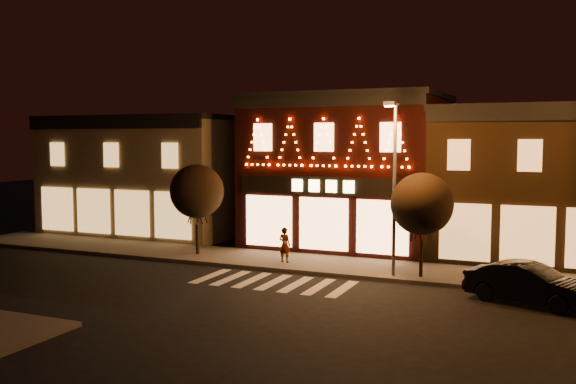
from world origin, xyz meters
The scene contains 10 objects.
ground centered at (0.00, 0.00, 0.00)m, with size 120.00×120.00×0.00m, color black.
sidewalk_far centered at (2.00, 8.00, 0.07)m, with size 44.00×4.00×0.15m, color #47423D.
building_left centered at (-13.00, 13.99, 3.66)m, with size 12.20×8.28×7.30m.
building_pulp centered at (0.00, 13.98, 4.16)m, with size 10.20×8.34×8.30m.
building_right_a centered at (9.50, 13.99, 3.76)m, with size 9.20×8.28×7.50m.
streetlamp_mid centered at (4.40, 6.38, 4.43)m, with size 0.47×1.67×7.29m.
tree_left centered at (-5.91, 7.69, 3.30)m, with size 2.70×2.70×4.51m.
tree_right centered at (5.49, 6.87, 3.21)m, with size 2.62×2.62×4.38m.
dark_sedan centered at (9.86, 4.51, 0.74)m, with size 1.56×4.47×1.47m, color black.
pedestrian centered at (-1.00, 7.41, 0.98)m, with size 0.60×0.40×1.65m, color gray.
Camera 1 is at (10.77, -19.40, 5.92)m, focal length 39.50 mm.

